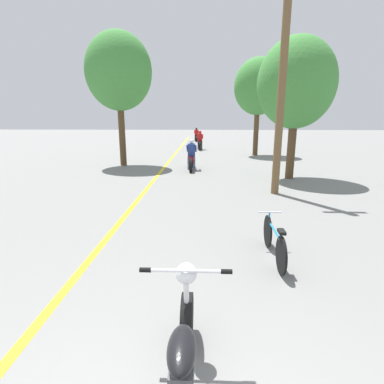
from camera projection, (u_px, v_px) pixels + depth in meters
lane_stripe_center at (163, 169)px, 14.27m from camera, size 0.14×48.00×0.01m
utility_pole at (282, 83)px, 8.96m from camera, size 1.10×0.24×6.65m
roadside_tree_right_near at (296, 84)px, 11.32m from camera, size 2.95×2.65×5.37m
roadside_tree_right_far at (258, 87)px, 18.66m from camera, size 3.02×2.72×6.02m
roadside_tree_left at (119, 72)px, 14.42m from camera, size 3.21×2.89×6.42m
motorcycle_foreground at (182, 361)px, 2.53m from camera, size 0.90×2.08×1.00m
motorcycle_rider_lead at (191, 158)px, 14.08m from camera, size 0.50×2.04×1.43m
motorcycle_rider_mid at (200, 143)px, 22.90m from camera, size 0.50×2.02×1.44m
motorcycle_rider_far at (196, 136)px, 30.90m from camera, size 0.50×2.08×1.39m
bicycle_parked at (274, 241)px, 5.18m from camera, size 0.44×1.65×0.72m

